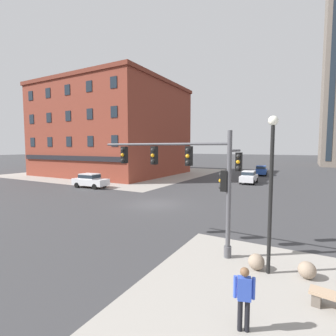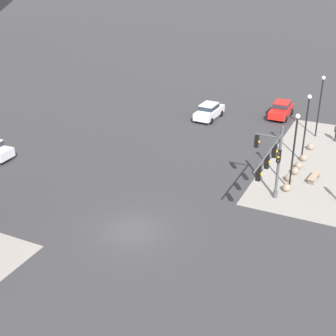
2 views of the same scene
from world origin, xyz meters
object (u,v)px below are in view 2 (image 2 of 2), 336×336
at_px(traffic_signal_main, 271,160).
at_px(car_cross_westbound, 282,109).
at_px(street_lamp_corner_far, 320,100).
at_px(bollard_sphere_curb_a, 287,188).
at_px(bollard_sphere_curb_b, 289,178).
at_px(car_parked_curb, 209,111).
at_px(street_lamp_corner_near, 294,144).
at_px(street_lamp_mid_sidewalk, 306,121).
at_px(bollard_sphere_curb_d, 299,165).
at_px(bollard_sphere_curb_c, 295,171).
at_px(bench_near_signal, 314,177).
at_px(bollard_sphere_curb_e, 303,158).
at_px(bollard_sphere_curb_f, 311,146).

xyz_separation_m(traffic_signal_main, car_cross_westbound, (19.46, 3.63, -2.73)).
bearing_deg(street_lamp_corner_far, bollard_sphere_curb_a, -179.85).
relative_size(bollard_sphere_curb_b, car_parked_curb, 0.14).
height_order(bollard_sphere_curb_a, street_lamp_corner_near, street_lamp_corner_near).
height_order(traffic_signal_main, street_lamp_mid_sidewalk, street_lamp_mid_sidewalk).
xyz_separation_m(bollard_sphere_curb_d, car_cross_westbound, (12.21, 4.35, 0.61)).
xyz_separation_m(bollard_sphere_curb_d, street_lamp_mid_sidewalk, (1.73, 0.10, 3.30)).
xyz_separation_m(street_lamp_corner_near, street_lamp_mid_sidewalk, (5.62, 0.21, -0.07)).
relative_size(bollard_sphere_curb_a, bollard_sphere_curb_c, 1.00).
xyz_separation_m(bollard_sphere_curb_a, street_lamp_mid_sidewalk, (6.07, 0.10, 3.30)).
distance_m(bench_near_signal, car_cross_westbound, 15.06).
bearing_deg(street_lamp_mid_sidewalk, bollard_sphere_curb_b, 178.71).
relative_size(bench_near_signal, car_cross_westbound, 0.42).
xyz_separation_m(traffic_signal_main, bench_near_signal, (5.61, -2.24, -3.32)).
xyz_separation_m(traffic_signal_main, bollard_sphere_curb_a, (2.91, -0.71, -3.33)).
bearing_deg(street_lamp_mid_sidewalk, street_lamp_corner_far, -0.65).
bearing_deg(street_lamp_mid_sidewalk, car_parked_curb, 58.99).
relative_size(traffic_signal_main, bollard_sphere_curb_e, 11.15).
distance_m(street_lamp_corner_near, street_lamp_mid_sidewalk, 5.62).
relative_size(street_lamp_corner_near, car_parked_curb, 1.33).
distance_m(bollard_sphere_curb_b, bollard_sphere_curb_f, 7.12).
relative_size(street_lamp_corner_far, car_cross_westbound, 1.34).
bearing_deg(bollard_sphere_curb_b, bollard_sphere_curb_e, -3.33).
bearing_deg(street_lamp_corner_near, bollard_sphere_curb_b, 13.31).
distance_m(bollard_sphere_curb_a, street_lamp_corner_far, 12.86).
bearing_deg(bollard_sphere_curb_e, bollard_sphere_curb_f, -1.98).
bearing_deg(bollard_sphere_curb_d, car_parked_curb, 53.08).
height_order(traffic_signal_main, bollard_sphere_curb_f, traffic_signal_main).
relative_size(bollard_sphere_curb_d, bench_near_signal, 0.34).
bearing_deg(bollard_sphere_curb_a, street_lamp_mid_sidewalk, 0.99).
height_order(bollard_sphere_curb_f, street_lamp_corner_near, street_lamp_corner_near).
xyz_separation_m(street_lamp_mid_sidewalk, street_lamp_corner_far, (6.35, -0.07, 0.04)).
bearing_deg(bollard_sphere_curb_d, bollard_sphere_curb_b, 175.59).
height_order(street_lamp_corner_near, car_cross_westbound, street_lamp_corner_near).
xyz_separation_m(bollard_sphere_curb_a, bench_near_signal, (2.70, -1.53, 0.01)).
height_order(bollard_sphere_curb_c, car_cross_westbound, car_cross_westbound).
xyz_separation_m(bollard_sphere_curb_c, street_lamp_corner_near, (-2.73, -0.14, 3.38)).
bearing_deg(bollard_sphere_curb_c, car_parked_curb, 49.31).
bearing_deg(bollard_sphere_curb_c, bollard_sphere_curb_d, -1.84).
bearing_deg(bollard_sphere_curb_c, bollard_sphere_curb_f, -1.88).
xyz_separation_m(street_lamp_corner_near, street_lamp_corner_far, (11.97, 0.14, -0.04)).
xyz_separation_m(bollard_sphere_curb_b, bollard_sphere_curb_d, (2.60, -0.20, 0.00)).
xyz_separation_m(street_lamp_mid_sidewalk, car_cross_westbound, (10.48, 4.25, -2.69)).
bearing_deg(car_cross_westbound, street_lamp_corner_near, -164.54).
bearing_deg(street_lamp_corner_far, traffic_signal_main, 177.45).
height_order(bollard_sphere_curb_b, bollard_sphere_curb_f, same).
relative_size(traffic_signal_main, bollard_sphere_curb_d, 11.15).
distance_m(bollard_sphere_curb_b, bollard_sphere_curb_e, 4.37).
relative_size(traffic_signal_main, bollard_sphere_curb_b, 11.15).
xyz_separation_m(traffic_signal_main, street_lamp_corner_far, (15.33, -0.68, 0.01)).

